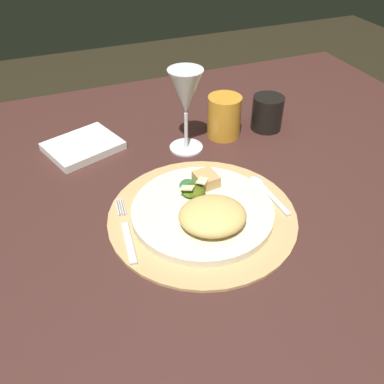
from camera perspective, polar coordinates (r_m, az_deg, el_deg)
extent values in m
plane|color=black|center=(1.42, 2.14, -22.41)|extent=(6.00, 6.00, 0.00)
cube|color=#41241F|center=(0.86, 3.27, 2.07)|extent=(1.28, 1.01, 0.03)
cylinder|color=#412423|center=(1.62, 14.84, 4.18)|extent=(0.07, 0.07, 0.72)
cylinder|color=tan|center=(0.74, 1.45, -3.29)|extent=(0.34, 0.34, 0.01)
cylinder|color=silver|center=(0.73, 1.46, -2.66)|extent=(0.25, 0.25, 0.02)
ellipsoid|color=#E6BD68|center=(0.68, 2.88, -3.29)|extent=(0.13, 0.12, 0.04)
ellipsoid|color=#306937|center=(0.76, -0.29, 0.68)|extent=(0.04, 0.05, 0.01)
ellipsoid|color=#475612|center=(0.75, 0.36, 0.25)|extent=(0.04, 0.05, 0.02)
ellipsoid|color=#44751A|center=(0.75, -0.01, 0.24)|extent=(0.06, 0.06, 0.02)
cube|color=beige|center=(0.74, 1.44, 1.59)|extent=(0.03, 0.03, 0.01)
cube|color=beige|center=(0.73, -0.68, 0.59)|extent=(0.03, 0.03, 0.01)
cube|color=tan|center=(0.77, 1.97, 1.78)|extent=(0.04, 0.05, 0.02)
cube|color=silver|center=(0.69, -8.79, -6.98)|extent=(0.02, 0.10, 0.00)
cube|color=silver|center=(0.76, -10.37, -2.18)|extent=(0.01, 0.05, 0.00)
cube|color=silver|center=(0.76, -10.07, -2.12)|extent=(0.01, 0.05, 0.00)
cube|color=silver|center=(0.76, -9.77, -2.07)|extent=(0.01, 0.05, 0.00)
cube|color=silver|center=(0.76, -9.47, -2.02)|extent=(0.01, 0.05, 0.00)
cube|color=silver|center=(0.78, 11.45, -1.09)|extent=(0.01, 0.09, 0.00)
ellipsoid|color=silver|center=(0.82, 9.10, 1.47)|extent=(0.03, 0.04, 0.01)
cube|color=white|center=(0.94, -14.95, 6.20)|extent=(0.18, 0.17, 0.02)
cylinder|color=silver|center=(0.92, -0.81, 6.25)|extent=(0.07, 0.07, 0.00)
cylinder|color=silver|center=(0.90, -0.84, 8.60)|extent=(0.01, 0.01, 0.08)
cone|color=silver|center=(0.86, -0.89, 13.76)|extent=(0.07, 0.07, 0.09)
cylinder|color=orange|center=(0.95, 4.50, 10.43)|extent=(0.08, 0.08, 0.10)
cylinder|color=black|center=(1.00, 10.45, 10.80)|extent=(0.07, 0.07, 0.08)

